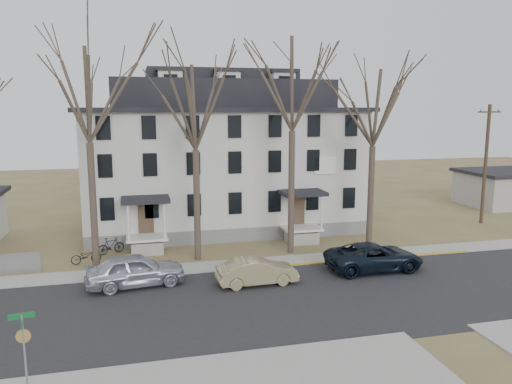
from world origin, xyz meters
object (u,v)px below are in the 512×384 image
object	(u,v)px
bicycle_left	(86,257)
tree_mid_right	(374,102)
tree_center	(293,77)
boarding_house	(222,158)
tree_mid_left	(195,102)
car_silver	(135,271)
tree_far_left	(87,88)
street_sign	(24,341)
car_tan	(257,272)
utility_pole_far	(486,163)
bicycle_right	(111,246)
car_navy	(374,257)

from	to	relation	value
bicycle_left	tree_mid_right	bearing A→B (deg)	-104.19
tree_center	tree_mid_right	distance (m)	5.70
boarding_house	tree_mid_left	xyz separation A→B (m)	(-3.00, -8.15, 4.22)
tree_mid_right	car_silver	distance (m)	18.03
car_silver	tree_far_left	bearing A→B (deg)	21.43
car_silver	bicycle_left	distance (m)	5.42
tree_far_left	bicycle_left	world-z (taller)	tree_far_left
street_sign	tree_far_left	bearing A→B (deg)	75.59
tree_center	car_tan	xyz separation A→B (m)	(-3.53, -5.23, -10.38)
utility_pole_far	car_silver	size ratio (longest dim) A/B	1.87
boarding_house	tree_mid_left	distance (m)	9.66
boarding_house	tree_mid_right	world-z (taller)	tree_mid_right
boarding_house	utility_pole_far	xyz separation A→B (m)	(20.50, -3.95, -0.47)
boarding_house	tree_far_left	bearing A→B (deg)	-137.82
tree_mid_left	car_silver	distance (m)	10.31
boarding_house	bicycle_right	distance (m)	11.22
street_sign	tree_mid_left	bearing A→B (deg)	52.39
car_silver	bicycle_right	bearing A→B (deg)	5.38
boarding_house	bicycle_left	xyz separation A→B (m)	(-9.62, -7.53, -4.92)
car_tan	bicycle_right	xyz separation A→B (m)	(-7.72, 7.54, -0.17)
car_silver	tree_mid_left	bearing A→B (deg)	-51.55
tree_mid_left	car_silver	world-z (taller)	tree_mid_left
car_navy	bicycle_left	world-z (taller)	car_navy
tree_center	bicycle_left	world-z (taller)	tree_center
tree_mid_right	car_silver	xyz separation A→B (m)	(-15.27, -3.96, -8.74)
tree_far_left	tree_mid_left	world-z (taller)	tree_far_left
tree_center	car_navy	xyz separation A→B (m)	(3.56, -4.55, -10.31)
utility_pole_far	car_tan	distance (m)	23.43
tree_far_left	street_sign	size ratio (longest dim) A/B	4.91
tree_mid_left	tree_center	world-z (taller)	tree_center
tree_center	tree_far_left	bearing A→B (deg)	180.00
tree_center	street_sign	distance (m)	20.95
tree_far_left	street_sign	xyz separation A→B (m)	(-1.29, -13.29, -8.51)
bicycle_left	tree_center	bearing A→B (deg)	-105.05
tree_center	street_sign	size ratio (longest dim) A/B	5.26
utility_pole_far	car_navy	bearing A→B (deg)	-147.87
tree_mid_left	street_sign	distance (m)	17.03
tree_mid_left	car_silver	xyz separation A→B (m)	(-3.77, -3.96, -8.74)
tree_mid_left	bicycle_right	bearing A→B (deg)	156.30
tree_mid_right	car_tan	world-z (taller)	tree_mid_right
car_silver	street_sign	size ratio (longest dim) A/B	1.82
tree_center	car_navy	distance (m)	11.82
tree_center	bicycle_left	distance (m)	16.51
car_silver	car_navy	distance (m)	13.34
car_silver	street_sign	distance (m)	10.02
utility_pole_far	street_sign	size ratio (longest dim) A/B	3.40
car_silver	car_navy	size ratio (longest dim) A/B	0.91
car_navy	boarding_house	bearing A→B (deg)	27.18
car_tan	street_sign	bearing A→B (deg)	127.28
utility_pole_far	tree_mid_left	bearing A→B (deg)	-169.87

